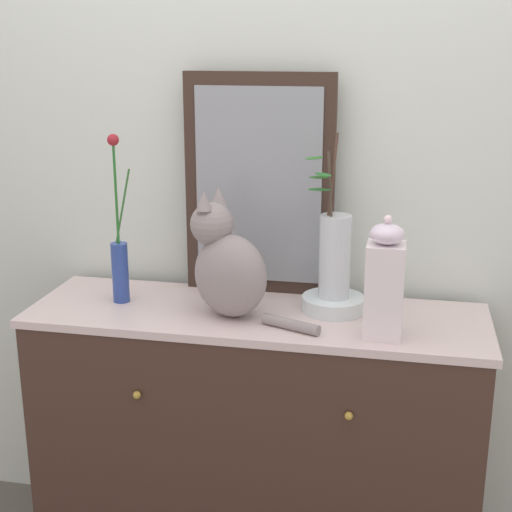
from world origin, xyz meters
TOP-DOWN VIEW (x-y plane):
  - wall_back at (0.00, 0.30)m, footprint 4.40×0.08m
  - sideboard at (0.00, -0.00)m, footprint 1.41×0.46m
  - mirror_leaning at (-0.03, 0.20)m, footprint 0.49×0.03m
  - cat_sitting at (-0.08, -0.04)m, footprint 0.43×0.24m
  - vase_slim_green at (-0.44, 0.01)m, footprint 0.08×0.05m
  - bowl_porcelain at (0.23, 0.06)m, footprint 0.19×0.19m
  - vase_glass_clear at (0.23, 0.06)m, footprint 0.15×0.12m
  - jar_lidded_porcelain at (0.39, -0.12)m, footprint 0.11×0.11m

SIDE VIEW (x-z plane):
  - sideboard at x=0.00m, z-range 0.00..0.91m
  - bowl_porcelain at x=0.23m, z-range 0.91..0.96m
  - vase_slim_green at x=-0.44m, z-range 0.78..1.32m
  - cat_sitting at x=-0.08m, z-range 0.88..1.26m
  - jar_lidded_porcelain at x=0.39m, z-range 0.90..1.25m
  - vase_glass_clear at x=0.23m, z-range 0.85..1.35m
  - mirror_leaning at x=-0.03m, z-range 0.91..1.63m
  - wall_back at x=0.00m, z-range 0.00..2.60m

